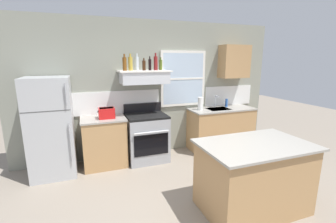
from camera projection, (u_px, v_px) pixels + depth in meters
name	position (u px, v px, depth m)	size (l,w,h in m)	color
ground_plane	(203.00, 213.00, 3.02)	(16.00, 16.00, 0.00)	gray
back_wall	(155.00, 89.00, 4.77)	(5.40, 0.11, 2.70)	gray
refrigerator	(51.00, 127.00, 3.88)	(0.70, 0.72, 1.67)	#B7BABC
counter_left_of_stove	(104.00, 142.00, 4.31)	(0.79, 0.63, 0.91)	tan
toaster	(107.00, 113.00, 4.17)	(0.30, 0.20, 0.19)	red
stove_range	(147.00, 137.00, 4.54)	(0.76, 0.69, 1.09)	#9EA0A5
range_hood_shelf	(144.00, 77.00, 4.37)	(0.96, 0.52, 0.24)	silver
bottle_amber_wine	(125.00, 64.00, 4.19)	(0.07, 0.07, 0.30)	brown
bottle_champagne_gold_foil	(130.00, 63.00, 4.29)	(0.08, 0.08, 0.31)	#B29333
bottle_clear_tall	(137.00, 63.00, 4.31)	(0.06, 0.06, 0.31)	silver
bottle_brown_stout	(144.00, 65.00, 4.31)	(0.06, 0.06, 0.23)	#381E0F
bottle_balsamic_dark	(150.00, 64.00, 4.35)	(0.06, 0.06, 0.26)	black
bottle_red_label_wine	(156.00, 63.00, 4.39)	(0.07, 0.07, 0.32)	maroon
bottle_olive_oil_square	(161.00, 65.00, 4.49)	(0.06, 0.06, 0.24)	#4C601E
counter_right_with_sink	(221.00, 128.00, 5.14)	(1.43, 0.63, 0.91)	tan
sink_faucet	(216.00, 100.00, 5.06)	(0.03, 0.17, 0.28)	silver
paper_towel_roll	(200.00, 104.00, 4.84)	(0.11, 0.11, 0.27)	white
dish_soap_bottle	(226.00, 103.00, 5.18)	(0.06, 0.06, 0.18)	blue
kitchen_island	(253.00, 176.00, 3.02)	(1.40, 0.90, 0.91)	tan
upper_cabinet_right	(234.00, 62.00, 5.07)	(0.64, 0.32, 0.70)	tan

